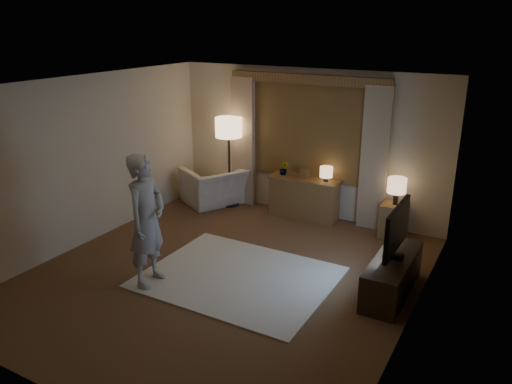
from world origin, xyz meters
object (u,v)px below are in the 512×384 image
Objects in this scene: armchair at (214,186)px; tv_stand at (392,275)px; person at (147,221)px; sideboard at (304,199)px; side_table at (394,220)px.

tv_stand is (3.88, -1.68, -0.10)m from armchair.
person is at bearing -155.17° from tv_stand.
tv_stand is (2.07, -1.84, -0.10)m from sideboard.
side_table is (3.43, 0.11, -0.07)m from armchair.
armchair is 3.43m from side_table.
side_table reaches higher than tv_stand.
sideboard is 2.14× the size of side_table.
armchair reaches higher than side_table.
tv_stand is at bearing -71.99° from person.
tv_stand is at bearing -75.76° from side_table.
person reaches higher than armchair.
sideboard reaches higher than side_table.
person is at bearing -104.32° from sideboard.
armchair reaches higher than tv_stand.
sideboard is at bearing -21.14° from person.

